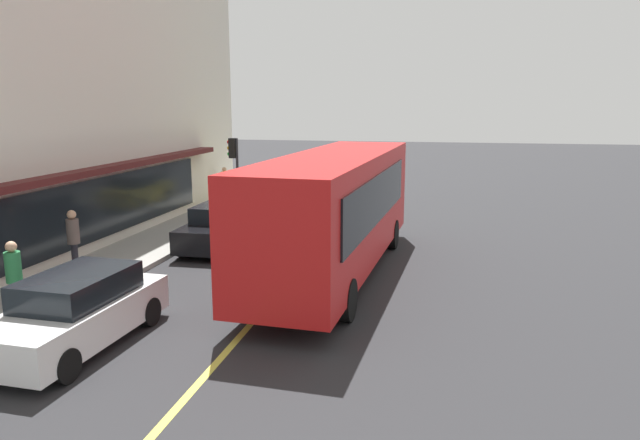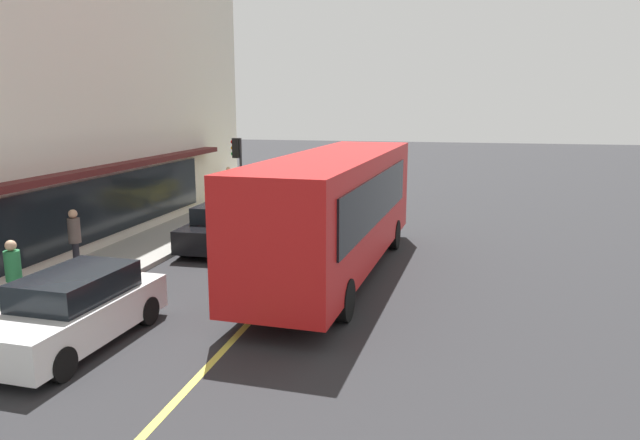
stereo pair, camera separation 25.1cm
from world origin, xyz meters
name	(u,v)px [view 1 (the left image)]	position (x,y,z in m)	size (l,w,h in m)	color
ground	(303,265)	(0.00, 0.00, 0.00)	(120.00, 120.00, 0.00)	#28282B
sidewalk	(136,253)	(0.00, 5.66, 0.07)	(80.00, 2.56, 0.15)	#9E9B93
lane_centre_stripe	(303,265)	(0.00, 0.00, 0.00)	(36.00, 0.16, 0.01)	#D8D14C
bus	(336,207)	(-0.79, -1.18, 1.99)	(11.26, 3.17, 3.50)	red
traffic_light	(234,156)	(8.31, 5.23, 2.53)	(0.30, 0.52, 3.20)	#2D2D33
car_white	(76,311)	(-6.94, 3.07, 0.74)	(4.38, 2.02, 1.52)	white
car_yellow	(276,195)	(8.63, 3.37, 0.74)	(4.35, 1.96, 1.52)	yellow
car_black	(222,226)	(1.57, 3.24, 0.74)	(4.31, 1.89, 1.52)	black
pedestrian_waiting	(73,236)	(-2.79, 5.93, 1.26)	(0.34, 0.34, 1.84)	black
pedestrian_at_corner	(225,181)	(10.15, 6.43, 1.15)	(0.34, 0.34, 1.66)	black
pedestrian_by_curb	(14,273)	(-6.22, 5.06, 1.23)	(0.34, 0.34, 1.80)	black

